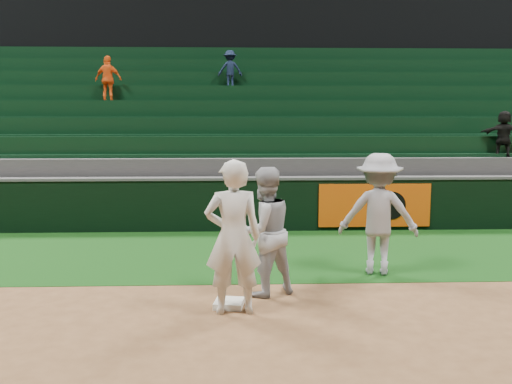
% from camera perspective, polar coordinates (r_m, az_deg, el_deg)
% --- Properties ---
extents(ground, '(70.00, 70.00, 0.00)m').
position_cam_1_polar(ground, '(8.35, -0.42, -11.06)').
color(ground, brown).
rests_on(ground, ground).
extents(foul_grass, '(36.00, 4.20, 0.01)m').
position_cam_1_polar(foul_grass, '(11.23, -0.89, -6.08)').
color(foul_grass, black).
rests_on(foul_grass, ground).
extents(upper_deck, '(40.00, 12.00, 12.00)m').
position_cam_1_polar(upper_deck, '(25.56, -1.68, 15.25)').
color(upper_deck, black).
rests_on(upper_deck, ground).
extents(first_base, '(0.45, 0.45, 0.09)m').
position_cam_1_polar(first_base, '(8.21, -2.71, -11.07)').
color(first_base, white).
rests_on(first_base, ground).
extents(first_baseman, '(0.81, 0.57, 2.11)m').
position_cam_1_polar(first_baseman, '(7.70, -2.30, -4.55)').
color(first_baseman, silver).
rests_on(first_baseman, ground).
extents(baserunner, '(1.17, 1.09, 1.93)m').
position_cam_1_polar(baserunner, '(8.50, 0.83, -3.97)').
color(baserunner, '#A5A7B0').
rests_on(baserunner, ground).
extents(base_coach, '(1.46, 1.03, 2.05)m').
position_cam_1_polar(base_coach, '(9.80, 12.15, -2.17)').
color(base_coach, '#9496A1').
rests_on(base_coach, foul_grass).
extents(field_wall, '(36.00, 0.45, 1.25)m').
position_cam_1_polar(field_wall, '(13.26, -1.00, -1.15)').
color(field_wall, black).
rests_on(field_wall, ground).
extents(stadium_seating, '(36.00, 5.95, 4.85)m').
position_cam_1_polar(stadium_seating, '(16.90, -1.37, 4.44)').
color(stadium_seating, '#333335').
rests_on(stadium_seating, ground).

